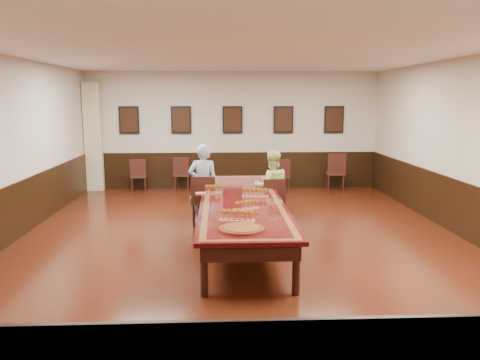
{
  "coord_description": "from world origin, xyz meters",
  "views": [
    {
      "loc": [
        -0.39,
        -7.9,
        2.46
      ],
      "look_at": [
        0.0,
        0.5,
        1.0
      ],
      "focal_mm": 35.0,
      "sensor_mm": 36.0,
      "label": 1
    }
  ],
  "objects_px": {
    "spare_chair_d": "(335,172)",
    "carved_platter": "(242,229)",
    "conference_table": "(241,207)",
    "spare_chair_b": "(183,173)",
    "chair_man": "(203,200)",
    "person_man": "(203,184)",
    "spare_chair_a": "(138,175)",
    "spare_chair_c": "(281,175)",
    "chair_woman": "(272,201)",
    "person_woman": "(272,187)"
  },
  "relations": [
    {
      "from": "spare_chair_c",
      "to": "carved_platter",
      "type": "relative_size",
      "value": 1.28
    },
    {
      "from": "person_man",
      "to": "conference_table",
      "type": "distance_m",
      "value": 1.42
    },
    {
      "from": "spare_chair_b",
      "to": "spare_chair_d",
      "type": "distance_m",
      "value": 4.15
    },
    {
      "from": "person_woman",
      "to": "spare_chair_b",
      "type": "bearing_deg",
      "value": -64.81
    },
    {
      "from": "chair_woman",
      "to": "conference_table",
      "type": "height_order",
      "value": "chair_woman"
    },
    {
      "from": "spare_chair_d",
      "to": "person_woman",
      "type": "bearing_deg",
      "value": 62.59
    },
    {
      "from": "spare_chair_c",
      "to": "person_woman",
      "type": "xyz_separation_m",
      "value": [
        -0.63,
        -3.25,
        0.29
      ]
    },
    {
      "from": "person_man",
      "to": "conference_table",
      "type": "height_order",
      "value": "person_man"
    },
    {
      "from": "carved_platter",
      "to": "spare_chair_c",
      "type": "bearing_deg",
      "value": 77.79
    },
    {
      "from": "chair_woman",
      "to": "spare_chair_a",
      "type": "bearing_deg",
      "value": -52.24
    },
    {
      "from": "chair_man",
      "to": "carved_platter",
      "type": "height_order",
      "value": "chair_man"
    },
    {
      "from": "spare_chair_a",
      "to": "person_woman",
      "type": "xyz_separation_m",
      "value": [
        3.22,
        -3.39,
        0.29
      ]
    },
    {
      "from": "spare_chair_b",
      "to": "conference_table",
      "type": "height_order",
      "value": "spare_chair_b"
    },
    {
      "from": "spare_chair_c",
      "to": "spare_chair_d",
      "type": "height_order",
      "value": "spare_chair_d"
    },
    {
      "from": "spare_chair_a",
      "to": "person_man",
      "type": "distance_m",
      "value": 3.89
    },
    {
      "from": "chair_woman",
      "to": "conference_table",
      "type": "xyz_separation_m",
      "value": [
        -0.68,
        -1.13,
        0.14
      ]
    },
    {
      "from": "conference_table",
      "to": "carved_platter",
      "type": "xyz_separation_m",
      "value": [
        -0.09,
        -1.95,
        0.16
      ]
    },
    {
      "from": "spare_chair_a",
      "to": "carved_platter",
      "type": "bearing_deg",
      "value": 102.88
    },
    {
      "from": "spare_chair_b",
      "to": "conference_table",
      "type": "distance_m",
      "value": 4.93
    },
    {
      "from": "spare_chair_b",
      "to": "person_man",
      "type": "height_order",
      "value": "person_man"
    },
    {
      "from": "person_man",
      "to": "carved_platter",
      "type": "relative_size",
      "value": 2.3
    },
    {
      "from": "spare_chair_a",
      "to": "chair_woman",
      "type": "bearing_deg",
      "value": 125.15
    },
    {
      "from": "spare_chair_d",
      "to": "person_woman",
      "type": "relative_size",
      "value": 0.71
    },
    {
      "from": "chair_woman",
      "to": "spare_chair_c",
      "type": "relative_size",
      "value": 1.06
    },
    {
      "from": "spare_chair_a",
      "to": "person_woman",
      "type": "relative_size",
      "value": 0.61
    },
    {
      "from": "chair_woman",
      "to": "person_woman",
      "type": "height_order",
      "value": "person_woman"
    },
    {
      "from": "spare_chair_d",
      "to": "person_woman",
      "type": "height_order",
      "value": "person_woman"
    },
    {
      "from": "spare_chair_b",
      "to": "person_man",
      "type": "distance_m",
      "value": 3.58
    },
    {
      "from": "spare_chair_b",
      "to": "chair_man",
      "type": "bearing_deg",
      "value": 109.28
    },
    {
      "from": "conference_table",
      "to": "carved_platter",
      "type": "distance_m",
      "value": 1.96
    },
    {
      "from": "spare_chair_b",
      "to": "conference_table",
      "type": "relative_size",
      "value": 0.18
    },
    {
      "from": "chair_woman",
      "to": "person_man",
      "type": "height_order",
      "value": "person_man"
    },
    {
      "from": "chair_man",
      "to": "person_man",
      "type": "xyz_separation_m",
      "value": [
        -0.0,
        0.11,
        0.3
      ]
    },
    {
      "from": "chair_woman",
      "to": "spare_chair_b",
      "type": "distance_m",
      "value": 4.14
    },
    {
      "from": "spare_chair_a",
      "to": "carved_platter",
      "type": "xyz_separation_m",
      "value": [
        2.46,
        -6.58,
        0.33
      ]
    },
    {
      "from": "spare_chair_d",
      "to": "carved_platter",
      "type": "bearing_deg",
      "value": 71.56
    },
    {
      "from": "spare_chair_c",
      "to": "person_woman",
      "type": "height_order",
      "value": "person_woman"
    },
    {
      "from": "spare_chair_a",
      "to": "spare_chair_c",
      "type": "relative_size",
      "value": 1.01
    },
    {
      "from": "chair_woman",
      "to": "spare_chair_c",
      "type": "xyz_separation_m",
      "value": [
        0.62,
        3.35,
        -0.03
      ]
    },
    {
      "from": "spare_chair_d",
      "to": "person_man",
      "type": "bearing_deg",
      "value": 48.71
    },
    {
      "from": "person_woman",
      "to": "chair_woman",
      "type": "bearing_deg",
      "value": 90.0
    },
    {
      "from": "chair_woman",
      "to": "person_woman",
      "type": "bearing_deg",
      "value": -90.0
    },
    {
      "from": "conference_table",
      "to": "spare_chair_c",
      "type": "bearing_deg",
      "value": 73.83
    },
    {
      "from": "chair_man",
      "to": "chair_woman",
      "type": "bearing_deg",
      "value": 179.38
    },
    {
      "from": "spare_chair_d",
      "to": "chair_man",
      "type": "bearing_deg",
      "value": 49.65
    },
    {
      "from": "spare_chair_c",
      "to": "person_man",
      "type": "relative_size",
      "value": 0.55
    },
    {
      "from": "chair_man",
      "to": "carved_platter",
      "type": "distance_m",
      "value": 3.14
    },
    {
      "from": "spare_chair_a",
      "to": "person_woman",
      "type": "distance_m",
      "value": 4.68
    },
    {
      "from": "spare_chair_a",
      "to": "spare_chair_d",
      "type": "distance_m",
      "value": 5.32
    },
    {
      "from": "spare_chair_c",
      "to": "spare_chair_a",
      "type": "bearing_deg",
      "value": -3.86
    }
  ]
}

